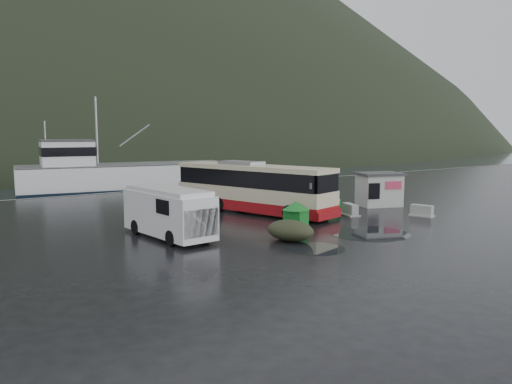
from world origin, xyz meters
TOP-DOWN VIEW (x-y plane):
  - ground at (0.00, 0.00)m, footprint 160.00×160.00m
  - quay_edge at (0.00, 20.00)m, footprint 160.00×0.60m
  - coach_bus at (1.89, 4.50)m, footprint 5.83×12.12m
  - white_van at (-6.04, 0.45)m, footprint 2.52×6.12m
  - waste_bin_left at (0.60, -1.46)m, footprint 1.38×1.38m
  - waste_bin_right at (4.93, 0.51)m, footprint 1.08×1.08m
  - dome_tent at (-1.58, -3.62)m, footprint 2.19×2.78m
  - ticket_kiosk at (10.78, 1.55)m, footprint 3.66×3.24m
  - jersey_barrier_a at (9.51, -2.99)m, footprint 1.05×1.56m
  - jersey_barrier_b at (6.12, -0.16)m, footprint 1.18×1.64m
  - fishing_trawler at (2.69, 28.77)m, footprint 25.88×9.46m
  - puddles at (1.54, -4.98)m, footprint 7.98×4.31m

SIDE VIEW (x-z plane):
  - ground at x=0.00m, z-range 0.00..0.00m
  - quay_edge at x=0.00m, z-range -0.75..0.75m
  - coach_bus at x=1.89m, z-range -1.66..1.66m
  - white_van at x=-6.04m, z-range -1.25..1.25m
  - waste_bin_left at x=0.60m, z-range -0.75..0.75m
  - waste_bin_right at x=4.93m, z-range -0.75..0.75m
  - dome_tent at x=-1.58m, z-range -0.50..0.50m
  - ticket_kiosk at x=10.78m, z-range -1.19..1.19m
  - jersey_barrier_a at x=9.51m, z-range -0.36..0.36m
  - jersey_barrier_b at x=6.12m, z-range -0.37..0.37m
  - fishing_trawler at x=2.69m, z-range -5.07..5.07m
  - puddles at x=1.54m, z-range 0.00..0.01m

